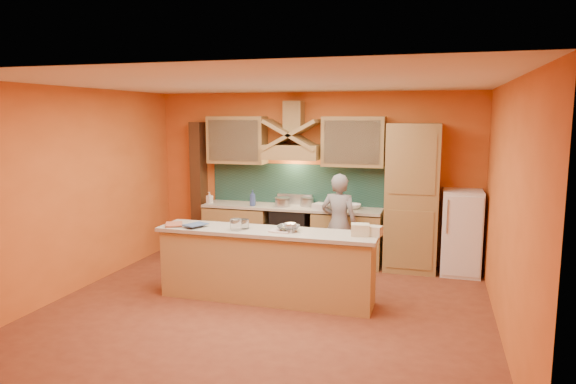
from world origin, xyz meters
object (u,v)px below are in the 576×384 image
(person, at_px, (339,224))
(mixing_bowl, at_px, (289,228))
(stove, at_px, (291,234))
(fridge, at_px, (461,232))
(kitchen_scale, at_px, (291,228))

(person, height_order, mixing_bowl, person)
(stove, xyz_separation_m, fridge, (2.70, 0.00, 0.20))
(stove, height_order, person, person)
(fridge, distance_m, mixing_bowl, 2.91)
(fridge, distance_m, kitchen_scale, 2.91)
(stove, distance_m, mixing_bowl, 2.01)
(fridge, height_order, kitchen_scale, fridge)
(stove, bearing_deg, mixing_bowl, -75.10)
(person, height_order, kitchen_scale, person)
(stove, bearing_deg, person, -28.97)
(stove, height_order, mixing_bowl, mixing_bowl)
(kitchen_scale, bearing_deg, mixing_bowl, 150.11)
(person, xyz_separation_m, kitchen_scale, (-0.36, -1.42, 0.22))
(kitchen_scale, bearing_deg, person, 95.96)
(kitchen_scale, height_order, mixing_bowl, kitchen_scale)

